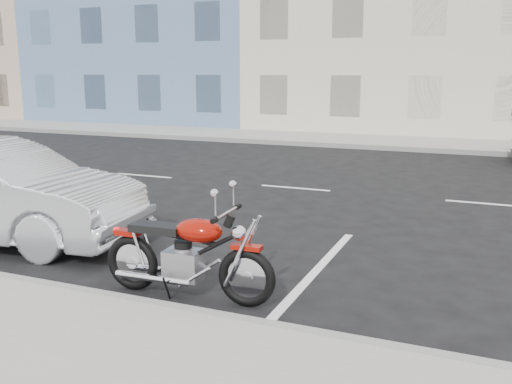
# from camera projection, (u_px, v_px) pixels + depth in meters

# --- Properties ---
(ground) EXTENTS (120.00, 120.00, 0.00)m
(ground) POSITION_uv_depth(u_px,v_px,m) (386.00, 196.00, 11.94)
(ground) COLOR black
(ground) RESTS_ON ground
(sidewalk_far) EXTENTS (80.00, 3.40, 0.15)m
(sidewalk_far) POSITION_uv_depth(u_px,v_px,m) (295.00, 138.00, 21.67)
(sidewalk_far) COLOR gray
(sidewalk_far) RESTS_ON ground
(curb_far) EXTENTS (80.00, 0.12, 0.16)m
(curb_far) POSITION_uv_depth(u_px,v_px,m) (279.00, 143.00, 20.13)
(curb_far) COLOR gray
(curb_far) RESTS_ON ground
(bldg_far_west) EXTENTS (12.00, 12.00, 12.00)m
(bldg_far_west) POSITION_uv_depth(u_px,v_px,m) (15.00, 14.00, 35.24)
(bldg_far_west) COLOR tan
(bldg_far_west) RESTS_ON ground
(bldg_cream) EXTENTS (12.00, 12.00, 11.50)m
(bldg_cream) POSITION_uv_depth(u_px,v_px,m) (412.00, 0.00, 26.21)
(bldg_cream) COLOR beige
(bldg_cream) RESTS_ON ground
(motorcycle) EXTENTS (2.12, 0.70, 1.06)m
(motorcycle) POSITION_uv_depth(u_px,v_px,m) (249.00, 265.00, 6.21)
(motorcycle) COLOR black
(motorcycle) RESTS_ON ground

